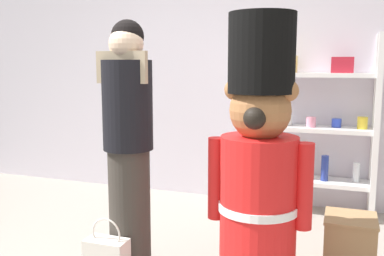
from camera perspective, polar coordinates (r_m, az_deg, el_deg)
back_wall at (r=4.51m, az=5.14°, el=7.12°), size 6.40×0.12×2.60m
merchandise_shelf at (r=4.18m, az=15.42°, el=0.79°), size 1.16×0.35×1.67m
teddy_bear_guard at (r=2.70m, az=8.85°, el=-4.77°), size 0.66×0.50×1.70m
person_shopper at (r=2.84m, az=-8.40°, el=-2.06°), size 0.34×0.32×1.68m
display_crate at (r=3.23m, az=20.08°, el=-14.10°), size 0.34×0.35×0.38m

